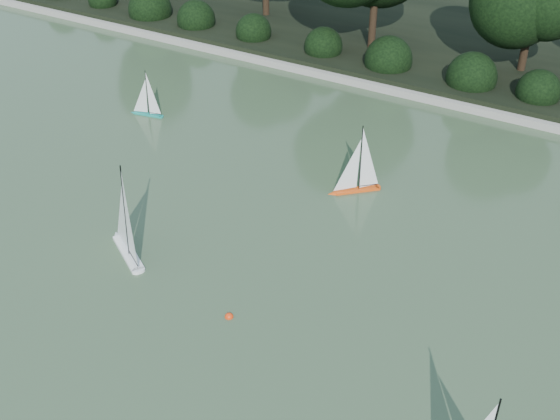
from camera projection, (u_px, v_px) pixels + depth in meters
name	position (u px, v px, depth m)	size (l,w,h in m)	color
ground	(243.00, 325.00, 10.51)	(80.00, 80.00, 0.00)	#36492C
pond_coping	(450.00, 102.00, 16.88)	(40.00, 0.35, 0.18)	gray
far_bank	(499.00, 49.00, 19.71)	(40.00, 8.00, 0.30)	black
shrub_hedge	(465.00, 76.00, 17.33)	(29.10, 1.10, 1.10)	black
sailboat_white_a	(125.00, 237.00, 11.90)	(1.26, 0.86, 1.87)	white
sailboat_orange	(353.00, 181.00, 13.55)	(0.87, 0.86, 1.48)	#F34E11
sailboat_teal	(145.00, 107.00, 16.43)	(0.87, 0.29, 1.19)	#178C7C
race_buoy	(229.00, 317.00, 10.67)	(0.13, 0.13, 0.13)	#FF390D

